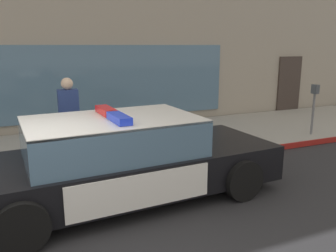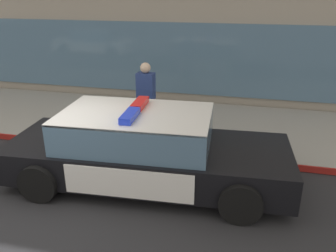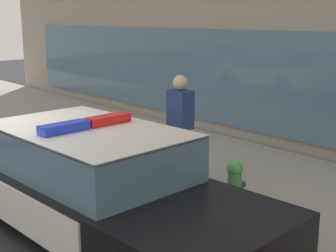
{
  "view_description": "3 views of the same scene",
  "coord_description": "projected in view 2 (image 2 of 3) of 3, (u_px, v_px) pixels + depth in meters",
  "views": [
    {
      "loc": [
        0.1,
        -4.46,
        2.49
      ],
      "look_at": [
        2.85,
        1.93,
        0.86
      ],
      "focal_mm": 36.89,
      "sensor_mm": 36.0,
      "label": 1
    },
    {
      "loc": [
        3.3,
        -4.75,
        3.42
      ],
      "look_at": [
        1.82,
        1.43,
        0.9
      ],
      "focal_mm": 37.27,
      "sensor_mm": 36.0,
      "label": 2
    },
    {
      "loc": [
        6.43,
        -2.29,
        2.74
      ],
      "look_at": [
        1.4,
        2.1,
        1.2
      ],
      "focal_mm": 50.2,
      "sensor_mm": 36.0,
      "label": 3
    }
  ],
  "objects": [
    {
      "name": "fire_hydrant",
      "position": [
        207.0,
        130.0,
        7.66
      ],
      "size": [
        0.34,
        0.39,
        0.73
      ],
      "color": "#4C994C",
      "rests_on": "sidewalk"
    },
    {
      "name": "sidewalk",
      "position": [
        122.0,
        119.0,
        9.53
      ],
      "size": [
        48.0,
        3.56,
        0.15
      ],
      "primitive_type": "cube",
      "color": "gray",
      "rests_on": "ground"
    },
    {
      "name": "curb_red_paint",
      "position": [
        95.0,
        146.0,
        7.91
      ],
      "size": [
        28.8,
        0.04,
        0.14
      ],
      "primitive_type": "cube",
      "color": "maroon",
      "rests_on": "ground"
    },
    {
      "name": "pedestrian_on_sidewalk",
      "position": [
        146.0,
        99.0,
        8.14
      ],
      "size": [
        0.41,
        0.28,
        1.71
      ],
      "rotation": [
        0.0,
        0.0,
        4.69
      ],
      "color": "#23232D",
      "rests_on": "sidewalk"
    },
    {
      "name": "police_cruiser",
      "position": [
        144.0,
        149.0,
        6.36
      ],
      "size": [
        5.19,
        2.3,
        1.49
      ],
      "rotation": [
        0.0,
        0.0,
        0.06
      ],
      "color": "black",
      "rests_on": "ground"
    },
    {
      "name": "ground",
      "position": [
        51.0,
        192.0,
        6.27
      ],
      "size": [
        48.0,
        48.0,
        0.0
      ],
      "primitive_type": "plane",
      "color": "#262628"
    }
  ]
}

